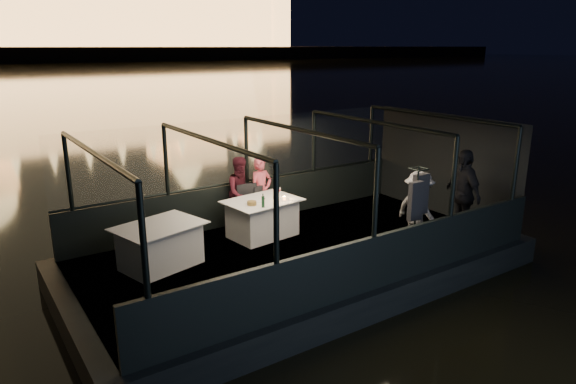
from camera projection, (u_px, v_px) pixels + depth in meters
boat_hull at (299, 273)px, 9.94m from camera, size 8.60×4.40×1.00m
boat_deck at (300, 250)px, 9.81m from camera, size 8.00×4.00×0.04m
gunwale_port at (247, 202)px, 11.28m from camera, size 8.00×0.08×0.90m
gunwale_starboard at (373, 263)px, 8.09m from camera, size 8.00×0.08×0.90m
cabin_glass_port at (246, 150)px, 10.96m from camera, size 8.00×0.02×1.40m
cabin_glass_starboard at (376, 193)px, 7.77m from camera, size 8.00×0.02×1.40m
cabin_roof_glass at (300, 130)px, 9.17m from camera, size 8.00×4.00×0.02m
end_wall_fore at (72, 234)px, 7.34m from camera, size 0.02×4.00×2.30m
end_wall_aft at (444, 165)px, 11.64m from camera, size 0.02×4.00×2.30m
canopy_ribs at (300, 192)px, 9.49m from camera, size 8.00×4.00×2.30m
dining_table_central at (262, 218)px, 10.40m from camera, size 1.57×1.22×0.77m
dining_table_aft at (160, 246)px, 8.96m from camera, size 1.67×1.39×0.77m
chair_port_left at (252, 209)px, 10.75m from camera, size 0.51×0.51×0.95m
chair_port_right at (265, 207)px, 10.93m from camera, size 0.51×0.51×0.87m
coat_stand at (415, 214)px, 9.04m from camera, size 0.54×0.46×1.76m
person_woman_coral at (261, 190)px, 11.10m from camera, size 0.55×0.39×1.45m
person_man_maroon at (242, 193)px, 10.84m from camera, size 0.78×0.63×1.53m
passenger_stripe at (418, 205)px, 9.69m from camera, size 0.57×0.99×1.51m
passenger_dark at (462, 196)px, 10.26m from camera, size 0.76×1.15×1.82m
wine_bottle at (263, 200)px, 9.81m from camera, size 0.07×0.07×0.27m
bread_basket at (252, 203)px, 9.97m from camera, size 0.19×0.19×0.07m
amber_candle at (284, 198)px, 10.31m from camera, size 0.06×0.06×0.08m
plate_near at (295, 199)px, 10.33m from camera, size 0.25×0.25×0.01m
plate_far at (257, 201)px, 10.20m from camera, size 0.26×0.26×0.01m
wine_glass_white at (264, 202)px, 9.82m from camera, size 0.07×0.07×0.18m
wine_glass_red at (280, 193)px, 10.44m from camera, size 0.09×0.09×0.21m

